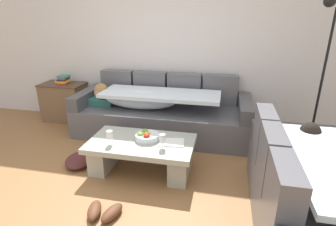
% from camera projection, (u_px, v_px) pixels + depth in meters
% --- Properties ---
extents(ground_plane, '(14.00, 14.00, 0.00)m').
position_uv_depth(ground_plane, '(104.00, 197.00, 2.70)').
color(ground_plane, '#906239').
extents(back_wall, '(9.00, 0.10, 2.70)m').
position_uv_depth(back_wall, '(156.00, 40.00, 4.20)').
color(back_wall, silver).
rests_on(back_wall, ground_plane).
extents(couch_along_wall, '(2.58, 0.92, 0.88)m').
position_uv_depth(couch_along_wall, '(159.00, 113.00, 4.05)').
color(couch_along_wall, '#58575C').
rests_on(couch_along_wall, ground_plane).
extents(couch_near_window, '(0.92, 1.84, 0.88)m').
position_uv_depth(couch_near_window, '(312.00, 195.00, 2.21)').
color(couch_near_window, '#58575C').
rests_on(couch_near_window, ground_plane).
extents(coffee_table, '(1.20, 0.68, 0.38)m').
position_uv_depth(coffee_table, '(142.00, 152.00, 3.10)').
color(coffee_table, '#A0A497').
rests_on(coffee_table, ground_plane).
extents(fruit_bowl, '(0.28, 0.28, 0.10)m').
position_uv_depth(fruit_bowl, '(147.00, 136.00, 3.07)').
color(fruit_bowl, silver).
rests_on(fruit_bowl, coffee_table).
extents(wine_glass_near_left, '(0.07, 0.07, 0.17)m').
position_uv_depth(wine_glass_near_left, '(110.00, 135.00, 2.93)').
color(wine_glass_near_left, silver).
rests_on(wine_glass_near_left, coffee_table).
extents(wine_glass_near_right, '(0.07, 0.07, 0.17)m').
position_uv_depth(wine_glass_near_right, '(162.00, 139.00, 2.84)').
color(wine_glass_near_right, silver).
rests_on(wine_glass_near_right, coffee_table).
extents(open_magazine, '(0.31, 0.25, 0.01)m').
position_uv_depth(open_magazine, '(172.00, 142.00, 3.01)').
color(open_magazine, white).
rests_on(open_magazine, coffee_table).
extents(side_cabinet, '(0.72, 0.44, 0.64)m').
position_uv_depth(side_cabinet, '(65.00, 102.00, 4.60)').
color(side_cabinet, brown).
rests_on(side_cabinet, ground_plane).
extents(book_stack_on_cabinet, '(0.19, 0.23, 0.14)m').
position_uv_depth(book_stack_on_cabinet, '(64.00, 80.00, 4.46)').
color(book_stack_on_cabinet, red).
rests_on(book_stack_on_cabinet, side_cabinet).
extents(floor_lamp, '(0.33, 0.31, 1.95)m').
position_uv_depth(floor_lamp, '(321.00, 67.00, 3.38)').
color(floor_lamp, black).
rests_on(floor_lamp, ground_plane).
extents(pair_of_shoes, '(0.36, 0.30, 0.09)m').
position_uv_depth(pair_of_shoes, '(103.00, 212.00, 2.44)').
color(pair_of_shoes, '#59331E').
rests_on(pair_of_shoes, ground_plane).
extents(crumpled_garment, '(0.39, 0.45, 0.12)m').
position_uv_depth(crumpled_garment, '(79.00, 160.00, 3.28)').
color(crumpled_garment, '#4C2323').
rests_on(crumpled_garment, ground_plane).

